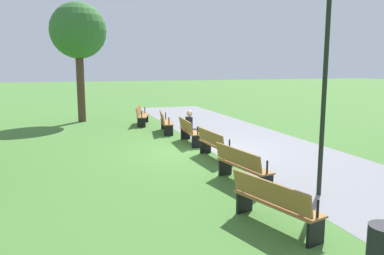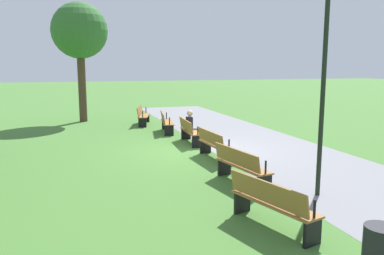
{
  "view_description": "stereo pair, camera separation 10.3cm",
  "coord_description": "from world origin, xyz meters",
  "px_view_note": "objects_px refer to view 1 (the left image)",
  "views": [
    {
      "loc": [
        11.91,
        -4.26,
        2.83
      ],
      "look_at": [
        0.0,
        -0.41,
        0.8
      ],
      "focal_mm": 35.77,
      "sensor_mm": 36.0,
      "label": 1
    },
    {
      "loc": [
        11.94,
        -4.16,
        2.83
      ],
      "look_at": [
        0.0,
        -0.41,
        0.8
      ],
      "focal_mm": 35.77,
      "sensor_mm": 36.0,
      "label": 2
    }
  ],
  "objects_px": {
    "bench_0": "(142,115)",
    "bench_3": "(214,144)",
    "bench_1": "(165,121)",
    "bench_5": "(274,202)",
    "person_seated": "(191,125)",
    "lamp_post": "(326,53)",
    "bench_2": "(189,131)",
    "bench_4": "(242,165)",
    "tree_0": "(78,32)"
  },
  "relations": [
    {
      "from": "bench_0",
      "to": "bench_3",
      "type": "height_order",
      "value": "same"
    },
    {
      "from": "bench_0",
      "to": "person_seated",
      "type": "height_order",
      "value": "person_seated"
    },
    {
      "from": "bench_0",
      "to": "bench_5",
      "type": "distance_m",
      "value": 12.58
    },
    {
      "from": "bench_3",
      "to": "bench_4",
      "type": "distance_m",
      "value": 2.55
    },
    {
      "from": "bench_0",
      "to": "bench_1",
      "type": "distance_m",
      "value": 2.55
    },
    {
      "from": "bench_0",
      "to": "tree_0",
      "type": "xyz_separation_m",
      "value": [
        -1.99,
        -2.71,
        4.0
      ]
    },
    {
      "from": "bench_1",
      "to": "bench_4",
      "type": "bearing_deg",
      "value": 9.49
    },
    {
      "from": "bench_0",
      "to": "bench_2",
      "type": "height_order",
      "value": "same"
    },
    {
      "from": "bench_2",
      "to": "bench_4",
      "type": "relative_size",
      "value": 0.98
    },
    {
      "from": "bench_2",
      "to": "bench_4",
      "type": "bearing_deg",
      "value": 0.02
    },
    {
      "from": "bench_1",
      "to": "lamp_post",
      "type": "xyz_separation_m",
      "value": [
        8.84,
        1.3,
        2.61
      ]
    },
    {
      "from": "bench_0",
      "to": "bench_5",
      "type": "xyz_separation_m",
      "value": [
        12.58,
        0.0,
        0.0
      ]
    },
    {
      "from": "bench_2",
      "to": "bench_5",
      "type": "height_order",
      "value": "same"
    },
    {
      "from": "tree_0",
      "to": "lamp_post",
      "type": "relative_size",
      "value": 1.32
    },
    {
      "from": "bench_1",
      "to": "bench_3",
      "type": "distance_m",
      "value": 5.09
    },
    {
      "from": "bench_3",
      "to": "tree_0",
      "type": "bearing_deg",
      "value": -162.83
    },
    {
      "from": "bench_5",
      "to": "lamp_post",
      "type": "height_order",
      "value": "lamp_post"
    },
    {
      "from": "bench_0",
      "to": "bench_4",
      "type": "bearing_deg",
      "value": 18.96
    },
    {
      "from": "bench_3",
      "to": "bench_5",
      "type": "distance_m",
      "value": 5.08
    },
    {
      "from": "person_seated",
      "to": "tree_0",
      "type": "xyz_separation_m",
      "value": [
        -6.79,
        -3.7,
        3.84
      ]
    },
    {
      "from": "bench_1",
      "to": "lamp_post",
      "type": "relative_size",
      "value": 0.41
    },
    {
      "from": "bench_5",
      "to": "person_seated",
      "type": "distance_m",
      "value": 7.84
    },
    {
      "from": "bench_5",
      "to": "bench_1",
      "type": "bearing_deg",
      "value": 161.04
    },
    {
      "from": "bench_4",
      "to": "person_seated",
      "type": "xyz_separation_m",
      "value": [
        -5.29,
        0.43,
        0.16
      ]
    },
    {
      "from": "bench_1",
      "to": "person_seated",
      "type": "height_order",
      "value": "person_seated"
    },
    {
      "from": "bench_2",
      "to": "person_seated",
      "type": "relative_size",
      "value": 1.53
    },
    {
      "from": "bench_0",
      "to": "bench_1",
      "type": "relative_size",
      "value": 1.0
    },
    {
      "from": "lamp_post",
      "to": "bench_5",
      "type": "bearing_deg",
      "value": -55.91
    },
    {
      "from": "bench_3",
      "to": "person_seated",
      "type": "bearing_deg",
      "value": 173.62
    },
    {
      "from": "bench_1",
      "to": "tree_0",
      "type": "distance_m",
      "value": 6.83
    },
    {
      "from": "bench_2",
      "to": "lamp_post",
      "type": "xyz_separation_m",
      "value": [
        6.3,
        1.02,
        2.61
      ]
    },
    {
      "from": "bench_0",
      "to": "tree_0",
      "type": "distance_m",
      "value": 5.23
    },
    {
      "from": "bench_1",
      "to": "bench_5",
      "type": "xyz_separation_m",
      "value": [
        10.09,
        -0.55,
        0.0
      ]
    },
    {
      "from": "bench_0",
      "to": "bench_5",
      "type": "height_order",
      "value": "same"
    },
    {
      "from": "bench_3",
      "to": "tree_0",
      "type": "relative_size",
      "value": 0.31
    },
    {
      "from": "bench_1",
      "to": "person_seated",
      "type": "distance_m",
      "value": 2.37
    },
    {
      "from": "bench_0",
      "to": "bench_1",
      "type": "height_order",
      "value": "same"
    },
    {
      "from": "bench_4",
      "to": "bench_3",
      "type": "bearing_deg",
      "value": 164.22
    },
    {
      "from": "person_seated",
      "to": "lamp_post",
      "type": "distance_m",
      "value": 7.01
    },
    {
      "from": "bench_2",
      "to": "bench_4",
      "type": "xyz_separation_m",
      "value": [
        5.08,
        -0.28,
        0.0
      ]
    },
    {
      "from": "bench_2",
      "to": "tree_0",
      "type": "bearing_deg",
      "value": -150.03
    },
    {
      "from": "bench_0",
      "to": "tree_0",
      "type": "height_order",
      "value": "tree_0"
    },
    {
      "from": "bench_0",
      "to": "bench_3",
      "type": "bearing_deg",
      "value": 22.11
    },
    {
      "from": "bench_2",
      "to": "bench_5",
      "type": "relative_size",
      "value": 0.98
    },
    {
      "from": "bench_1",
      "to": "bench_4",
      "type": "distance_m",
      "value": 7.61
    },
    {
      "from": "bench_4",
      "to": "bench_5",
      "type": "height_order",
      "value": "same"
    },
    {
      "from": "bench_2",
      "to": "lamp_post",
      "type": "bearing_deg",
      "value": 12.39
    },
    {
      "from": "bench_5",
      "to": "lamp_post",
      "type": "bearing_deg",
      "value": 108.27
    },
    {
      "from": "person_seated",
      "to": "tree_0",
      "type": "relative_size",
      "value": 0.2
    },
    {
      "from": "bench_1",
      "to": "bench_5",
      "type": "bearing_deg",
      "value": 6.35
    }
  ]
}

